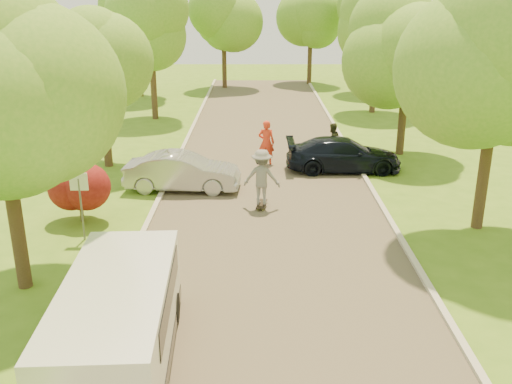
{
  "coord_description": "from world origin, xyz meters",
  "views": [
    {
      "loc": [
        -0.44,
        -12.29,
        7.29
      ],
      "look_at": [
        -0.45,
        4.77,
        1.3
      ],
      "focal_mm": 40.0,
      "sensor_mm": 36.0,
      "label": 1
    }
  ],
  "objects_px": {
    "street_sign": "(80,192)",
    "dark_sedan": "(343,155)",
    "minivan": "(118,324)",
    "person_olive": "(332,141)",
    "longboard": "(262,204)",
    "skateboarder": "(262,177)",
    "person_striped": "(266,142)",
    "silver_sedan": "(182,172)"
  },
  "relations": [
    {
      "from": "street_sign",
      "to": "skateboarder",
      "type": "bearing_deg",
      "value": 27.1
    },
    {
      "from": "dark_sedan",
      "to": "longboard",
      "type": "relative_size",
      "value": 4.64
    },
    {
      "from": "street_sign",
      "to": "person_striped",
      "type": "distance_m",
      "value": 10.13
    },
    {
      "from": "street_sign",
      "to": "person_striped",
      "type": "xyz_separation_m",
      "value": [
        5.81,
        8.28,
        -0.57
      ]
    },
    {
      "from": "street_sign",
      "to": "dark_sedan",
      "type": "height_order",
      "value": "street_sign"
    },
    {
      "from": "silver_sedan",
      "to": "skateboarder",
      "type": "distance_m",
      "value": 3.63
    },
    {
      "from": "street_sign",
      "to": "dark_sedan",
      "type": "relative_size",
      "value": 0.44
    },
    {
      "from": "minivan",
      "to": "street_sign",
      "type": "bearing_deg",
      "value": 109.17
    },
    {
      "from": "minivan",
      "to": "skateboarder",
      "type": "relative_size",
      "value": 2.67
    },
    {
      "from": "minivan",
      "to": "person_olive",
      "type": "height_order",
      "value": "minivan"
    },
    {
      "from": "street_sign",
      "to": "minivan",
      "type": "bearing_deg",
      "value": -67.97
    },
    {
      "from": "skateboarder",
      "to": "person_olive",
      "type": "xyz_separation_m",
      "value": [
        3.29,
        6.33,
        -0.3
      ]
    },
    {
      "from": "street_sign",
      "to": "dark_sedan",
      "type": "distance_m",
      "value": 11.7
    },
    {
      "from": "longboard",
      "to": "street_sign",
      "type": "bearing_deg",
      "value": 35.23
    },
    {
      "from": "street_sign",
      "to": "person_olive",
      "type": "relative_size",
      "value": 1.3
    },
    {
      "from": "street_sign",
      "to": "silver_sedan",
      "type": "bearing_deg",
      "value": 62.27
    },
    {
      "from": "person_olive",
      "to": "minivan",
      "type": "bearing_deg",
      "value": 31.49
    },
    {
      "from": "street_sign",
      "to": "person_striped",
      "type": "bearing_deg",
      "value": 54.96
    },
    {
      "from": "skateboarder",
      "to": "person_striped",
      "type": "bearing_deg",
      "value": -84.53
    },
    {
      "from": "person_striped",
      "to": "person_olive",
      "type": "distance_m",
      "value": 3.17
    },
    {
      "from": "street_sign",
      "to": "longboard",
      "type": "height_order",
      "value": "street_sign"
    },
    {
      "from": "street_sign",
      "to": "skateboarder",
      "type": "xyz_separation_m",
      "value": [
        5.55,
        2.84,
        -0.43
      ]
    },
    {
      "from": "skateboarder",
      "to": "person_striped",
      "type": "relative_size",
      "value": 1.0
    },
    {
      "from": "dark_sedan",
      "to": "person_olive",
      "type": "relative_size",
      "value": 2.94
    },
    {
      "from": "silver_sedan",
      "to": "skateboarder",
      "type": "xyz_separation_m",
      "value": [
        3.05,
        -1.91,
        0.4
      ]
    },
    {
      "from": "street_sign",
      "to": "person_striped",
      "type": "relative_size",
      "value": 1.09
    },
    {
      "from": "dark_sedan",
      "to": "person_olive",
      "type": "xyz_separation_m",
      "value": [
        -0.26,
        1.87,
        0.12
      ]
    },
    {
      "from": "person_olive",
      "to": "person_striped",
      "type": "bearing_deg",
      "value": -20.23
    },
    {
      "from": "minivan",
      "to": "silver_sedan",
      "type": "distance_m",
      "value": 11.18
    },
    {
      "from": "dark_sedan",
      "to": "silver_sedan",
      "type": "bearing_deg",
      "value": 110.79
    },
    {
      "from": "skateboarder",
      "to": "person_olive",
      "type": "bearing_deg",
      "value": -109.33
    },
    {
      "from": "street_sign",
      "to": "minivan",
      "type": "relative_size",
      "value": 0.41
    },
    {
      "from": "minivan",
      "to": "person_olive",
      "type": "relative_size",
      "value": 3.21
    },
    {
      "from": "silver_sedan",
      "to": "minivan",
      "type": "bearing_deg",
      "value": -176.05
    },
    {
      "from": "dark_sedan",
      "to": "person_striped",
      "type": "relative_size",
      "value": 2.46
    },
    {
      "from": "dark_sedan",
      "to": "longboard",
      "type": "distance_m",
      "value": 5.74
    },
    {
      "from": "dark_sedan",
      "to": "person_olive",
      "type": "bearing_deg",
      "value": 7.47
    },
    {
      "from": "skateboarder",
      "to": "street_sign",
      "type": "bearing_deg",
      "value": 35.23
    },
    {
      "from": "skateboarder",
      "to": "person_olive",
      "type": "relative_size",
      "value": 1.2
    },
    {
      "from": "skateboarder",
      "to": "person_olive",
      "type": "distance_m",
      "value": 7.14
    },
    {
      "from": "dark_sedan",
      "to": "person_striped",
      "type": "distance_m",
      "value": 3.45
    },
    {
      "from": "minivan",
      "to": "person_olive",
      "type": "xyz_separation_m",
      "value": [
        6.25,
        15.59,
        -0.2
      ]
    }
  ]
}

